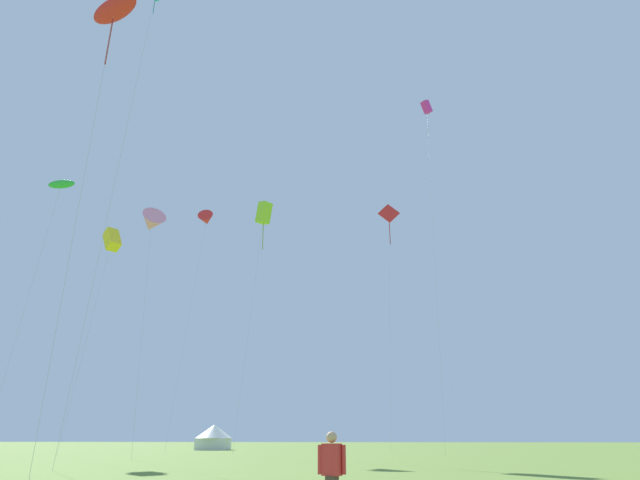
% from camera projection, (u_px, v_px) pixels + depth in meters
% --- Properties ---
extents(kite_red_delta, '(3.18, 2.56, 29.45)m').
position_uv_depth(kite_red_delta, '(206.00, 220.00, 68.15)').
color(kite_red_delta, red).
rests_on(kite_red_delta, ground).
extents(kite_magenta_box, '(1.90, 2.62, 38.39)m').
position_uv_depth(kite_magenta_box, '(427.00, 109.00, 60.70)').
color(kite_magenta_box, '#E02DA3').
rests_on(kite_magenta_box, ground).
extents(kite_red_parafoil, '(3.91, 2.82, 26.81)m').
position_uv_depth(kite_red_parafoil, '(115.00, 10.00, 32.02)').
color(kite_red_parafoil, red).
rests_on(kite_red_parafoil, ground).
extents(kite_red_diamond, '(2.89, 0.85, 30.29)m').
position_uv_depth(kite_red_diamond, '(389.00, 216.00, 67.77)').
color(kite_red_diamond, red).
rests_on(kite_red_diamond, ground).
extents(kite_pink_delta, '(3.34, 3.41, 21.31)m').
position_uv_depth(kite_pink_delta, '(151.00, 223.00, 47.65)').
color(kite_pink_delta, pink).
rests_on(kite_pink_delta, ground).
extents(kite_green_parafoil, '(2.88, 2.76, 24.58)m').
position_uv_depth(kite_green_parafoil, '(61.00, 185.00, 49.70)').
color(kite_green_parafoil, green).
rests_on(kite_green_parafoil, ground).
extents(kite_lime_box, '(2.98, 2.02, 26.97)m').
position_uv_depth(kite_lime_box, '(264.00, 213.00, 59.80)').
color(kite_lime_box, '#99DB2D').
rests_on(kite_lime_box, ground).
extents(kite_yellow_box, '(2.81, 2.35, 22.42)m').
position_uv_depth(kite_yellow_box, '(112.00, 240.00, 54.94)').
color(kite_yellow_box, yellow).
rests_on(kite_yellow_box, ground).
extents(person_spectator, '(0.57, 0.34, 1.73)m').
position_uv_depth(person_spectator, '(332.00, 479.00, 10.38)').
color(person_spectator, '#473828').
rests_on(person_spectator, ground).
extents(festival_tent_left, '(5.05, 5.05, 3.28)m').
position_uv_depth(festival_tent_left, '(214.00, 436.00, 72.40)').
color(festival_tent_left, white).
rests_on(festival_tent_left, ground).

